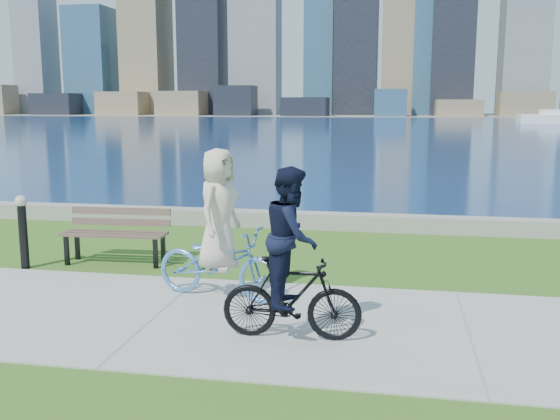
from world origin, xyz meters
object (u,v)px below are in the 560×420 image
Objects in this scene: cyclist_man at (292,268)px; park_bench at (117,230)px; bollard_lamp at (23,227)px; cyclist_woman at (219,243)px.

park_bench is at bearing 47.89° from cyclist_man.
bollard_lamp is at bearing 62.60° from cyclist_man.
cyclist_woman reaches higher than bollard_lamp.
cyclist_man reaches higher than bollard_lamp.
cyclist_man reaches higher than park_bench.
cyclist_woman is 1.88m from cyclist_man.
park_bench is 2.92m from cyclist_woman.
cyclist_woman is at bearing -38.57° from park_bench.
cyclist_man is at bearing -25.45° from bollard_lamp.
cyclist_woman is (2.36, -1.69, 0.24)m from park_bench.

